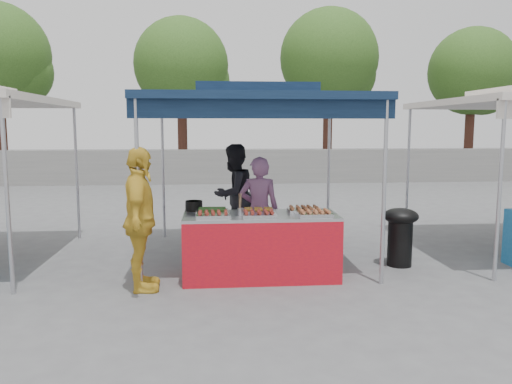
{
  "coord_description": "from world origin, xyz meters",
  "views": [
    {
      "loc": [
        -0.61,
        -6.46,
        1.97
      ],
      "look_at": [
        0.0,
        0.6,
        1.05
      ],
      "focal_mm": 35.0,
      "sensor_mm": 36.0,
      "label": 1
    }
  ],
  "objects": [
    {
      "name": "ground_plane",
      "position": [
        0.0,
        0.0,
        0.0
      ],
      "size": [
        80.0,
        80.0,
        0.0
      ],
      "primitive_type": "plane",
      "color": "#555557"
    },
    {
      "name": "crate_stacked",
      "position": [
        0.26,
        0.56,
        0.49
      ],
      "size": [
        0.52,
        0.36,
        0.31
      ],
      "primitive_type": "cube",
      "color": "#123E99",
      "rests_on": "crate_right"
    },
    {
      "name": "tree_0",
      "position": [
        -8.31,
        13.03,
        4.45
      ],
      "size": [
        3.79,
        3.79,
        6.51
      ],
      "color": "#3D1F17",
      "rests_on": "ground_plane"
    },
    {
      "name": "main_canopy",
      "position": [
        0.0,
        0.97,
        2.37
      ],
      "size": [
        3.2,
        3.2,
        2.57
      ],
      "color": "#B1B1B8",
      "rests_on": "ground_plane"
    },
    {
      "name": "skewer_cup",
      "position": [
        -0.27,
        -0.19,
        0.9
      ],
      "size": [
        0.08,
        0.08,
        0.1
      ],
      "primitive_type": "cylinder",
      "color": "#B1B1B8",
      "rests_on": "vendor_table"
    },
    {
      "name": "wok_burner",
      "position": [
        2.04,
        0.3,
        0.5
      ],
      "size": [
        0.5,
        0.5,
        0.84
      ],
      "rotation": [
        0.0,
        0.0,
        -0.43
      ],
      "color": "black",
      "rests_on": "ground_plane"
    },
    {
      "name": "crate_right",
      "position": [
        0.26,
        0.56,
        0.17
      ],
      "size": [
        0.56,
        0.39,
        0.33
      ],
      "primitive_type": "cube",
      "color": "#123E99",
      "rests_on": "ground_plane"
    },
    {
      "name": "customer_person",
      "position": [
        -1.49,
        -0.48,
        0.87
      ],
      "size": [
        0.49,
        1.05,
        1.74
      ],
      "primitive_type": "imported",
      "rotation": [
        0.0,
        0.0,
        1.64
      ],
      "color": "gold",
      "rests_on": "ground_plane"
    },
    {
      "name": "crate_left",
      "position": [
        -0.33,
        0.51,
        0.15
      ],
      "size": [
        0.49,
        0.34,
        0.29
      ],
      "primitive_type": "cube",
      "color": "#123E99",
      "rests_on": "ground_plane"
    },
    {
      "name": "food_tray_fl",
      "position": [
        -0.61,
        -0.33,
        0.88
      ],
      "size": [
        0.42,
        0.3,
        0.07
      ],
      "color": "#BCBDC1",
      "rests_on": "vendor_table"
    },
    {
      "name": "food_tray_bm",
      "position": [
        -0.02,
        -0.01,
        0.88
      ],
      "size": [
        0.42,
        0.3,
        0.07
      ],
      "color": "#BCBDC1",
      "rests_on": "vendor_table"
    },
    {
      "name": "food_tray_br",
      "position": [
        0.58,
        -0.04,
        0.88
      ],
      "size": [
        0.42,
        0.3,
        0.07
      ],
      "color": "#BCBDC1",
      "rests_on": "vendor_table"
    },
    {
      "name": "tree_2",
      "position": [
        4.05,
        13.11,
        4.48
      ],
      "size": [
        3.81,
        3.81,
        6.55
      ],
      "color": "#3D1F17",
      "rests_on": "ground_plane"
    },
    {
      "name": "food_tray_fr",
      "position": [
        0.66,
        -0.34,
        0.88
      ],
      "size": [
        0.42,
        0.3,
        0.07
      ],
      "color": "#BCBDC1",
      "rests_on": "vendor_table"
    },
    {
      "name": "helper_man",
      "position": [
        -0.27,
        1.85,
        0.85
      ],
      "size": [
        1.04,
        1.04,
        1.7
      ],
      "primitive_type": "imported",
      "rotation": [
        0.0,
        0.0,
        3.92
      ],
      "color": "black",
      "rests_on": "ground_plane"
    },
    {
      "name": "back_wall",
      "position": [
        0.0,
        11.0,
        0.6
      ],
      "size": [
        40.0,
        0.25,
        1.2
      ],
      "primitive_type": "cube",
      "color": "slate",
      "rests_on": "ground_plane"
    },
    {
      "name": "vendor_woman",
      "position": [
        0.05,
        0.59,
        0.78
      ],
      "size": [
        0.62,
        0.46,
        1.56
      ],
      "primitive_type": "imported",
      "rotation": [
        0.0,
        0.0,
        2.97
      ],
      "color": "#81527B",
      "rests_on": "ground_plane"
    },
    {
      "name": "cooking_pot",
      "position": [
        -0.87,
        0.24,
        0.92
      ],
      "size": [
        0.23,
        0.23,
        0.13
      ],
      "primitive_type": "cylinder",
      "color": "black",
      "rests_on": "vendor_table"
    },
    {
      "name": "food_tray_bl",
      "position": [
        -0.63,
        -0.02,
        0.88
      ],
      "size": [
        0.42,
        0.3,
        0.07
      ],
      "color": "#BCBDC1",
      "rests_on": "vendor_table"
    },
    {
      "name": "vendor_table",
      "position": [
        0.0,
        -0.1,
        0.43
      ],
      "size": [
        2.0,
        0.8,
        0.85
      ],
      "color": "#B7101D",
      "rests_on": "ground_plane"
    },
    {
      "name": "tree_1",
      "position": [
        -1.61,
        12.81,
        4.13
      ],
      "size": [
        3.57,
        3.52,
        6.05
      ],
      "color": "#3D1F17",
      "rests_on": "ground_plane"
    },
    {
      "name": "food_tray_fm",
      "position": [
        -0.04,
        -0.34,
        0.88
      ],
      "size": [
        0.42,
        0.3,
        0.07
      ],
      "color": "#BCBDC1",
      "rests_on": "vendor_table"
    },
    {
      "name": "tree_3",
      "position": [
        9.8,
        12.94,
        4.02
      ],
      "size": [
        3.49,
        3.42,
        5.89
      ],
      "color": "#3D1F17",
      "rests_on": "ground_plane"
    }
  ]
}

